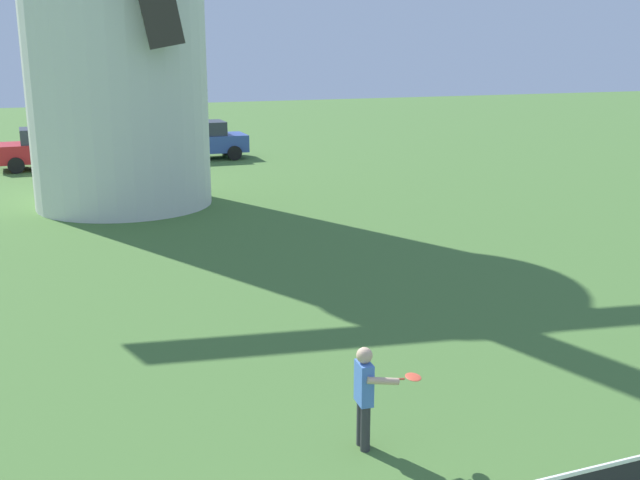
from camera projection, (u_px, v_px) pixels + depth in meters
player_far at (366, 392)px, 8.68m from camera, size 0.72×0.55×1.26m
parked_car_red at (51, 147)px, 28.87m from camera, size 3.86×1.93×1.56m
parked_car_blue at (197, 140)px, 31.21m from camera, size 4.05×1.95×1.56m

